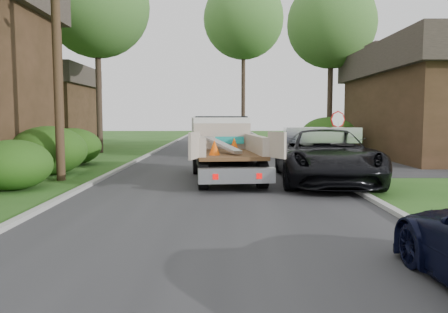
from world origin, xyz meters
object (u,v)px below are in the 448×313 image
at_px(tree_center_far, 244,19).
at_px(flatbed_truck, 223,144).
at_px(tree_right_far, 331,24).
at_px(black_pickup, 324,156).
at_px(tree_left_far, 97,5).
at_px(utility_pole, 57,29).
at_px(house_left_far, 37,105).
at_px(stop_sign, 338,127).

height_order(tree_center_far, flatbed_truck, tree_center_far).
xyz_separation_m(tree_right_far, black_pickup, (-3.90, -15.50, -7.57)).
bearing_deg(tree_left_far, utility_pole, -80.46).
bearing_deg(tree_right_far, flatbed_truck, -117.55).
bearing_deg(house_left_far, tree_right_far, -5.44).
bearing_deg(house_left_far, flatbed_truck, -49.66).
bearing_deg(tree_center_far, black_pickup, -86.41).
distance_m(tree_center_far, flatbed_truck, 26.05).
bearing_deg(black_pickup, tree_right_far, 79.44).
distance_m(utility_pole, black_pickup, 10.04).
height_order(flatbed_truck, black_pickup, flatbed_truck).
height_order(stop_sign, black_pickup, stop_sign).
relative_size(house_left_far, black_pickup, 1.16).
height_order(stop_sign, tree_center_far, tree_center_far).
bearing_deg(tree_right_far, stop_sign, -101.81).
bearing_deg(tree_center_far, utility_pole, -106.65).
bearing_deg(tree_left_far, tree_center_far, 53.84).
relative_size(tree_left_far, tree_center_far, 0.84).
bearing_deg(utility_pole, tree_left_far, 99.54).
relative_size(stop_sign, flatbed_truck, 0.40).
xyz_separation_m(utility_pole, tree_left_far, (-2.02, 12.02, 3.81)).
relative_size(utility_pole, tree_right_far, 0.87).
height_order(utility_pole, black_pickup, utility_pole).
bearing_deg(flatbed_truck, utility_pole, -176.91).
xyz_separation_m(utility_pole, black_pickup, (9.08, -0.48, -4.27)).
bearing_deg(tree_right_far, tree_left_far, -168.69).
distance_m(stop_sign, flatbed_truck, 5.94).
xyz_separation_m(stop_sign, utility_pole, (-10.68, -4.02, 3.40)).
relative_size(utility_pole, flatbed_truck, 1.63).
relative_size(stop_sign, utility_pole, 0.25).
xyz_separation_m(stop_sign, flatbed_truck, (-5.04, -3.08, -0.56)).
bearing_deg(black_pickup, house_left_far, 137.90).
bearing_deg(flatbed_truck, black_pickup, -28.82).
distance_m(tree_right_far, flatbed_truck, 17.46).
bearing_deg(black_pickup, flatbed_truck, 161.12).
bearing_deg(stop_sign, black_pickup, -109.57).
xyz_separation_m(house_left_far, tree_right_far, (21.00, -2.00, 5.43)).
xyz_separation_m(stop_sign, tree_left_far, (-12.70, 8.00, 7.20)).
xyz_separation_m(stop_sign, tree_center_far, (-3.20, 21.00, 9.20)).
relative_size(utility_pole, tree_center_far, 0.68).
distance_m(utility_pole, house_left_far, 18.93).
distance_m(house_left_far, tree_center_far, 19.16).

